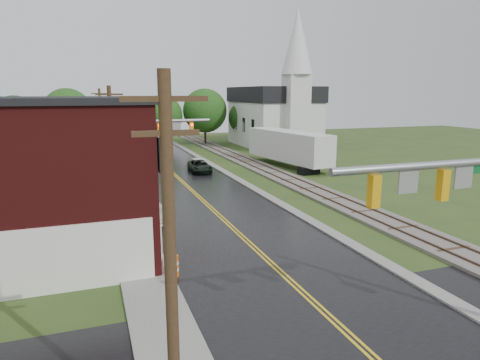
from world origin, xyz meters
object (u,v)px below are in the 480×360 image
traffic_signal_far (151,136)px  utility_pole_b (112,148)px  tree_left_e (83,124)px  brick_building (4,181)px  church (276,110)px  semi_trailer (289,146)px  pickup_white (150,210)px  traffic_signal_near (459,199)px  suv_dark (200,166)px  utility_pole_a (171,268)px  sedan_silver (199,164)px  utility_pole_c (101,126)px  construction_barrel (172,266)px  tree_left_c (31,132)px

traffic_signal_far → utility_pole_b: size_ratio=0.82×
traffic_signal_far → tree_left_e: tree_left_e is taller
brick_building → traffic_signal_far: size_ratio=1.95×
church → semi_trailer: church is taller
semi_trailer → tree_left_e: bearing=155.7°
church → pickup_white: 42.42m
traffic_signal_near → suv_dark: traffic_signal_near is taller
church → utility_pole_b: bearing=-130.2°
traffic_signal_near → utility_pole_a: 10.47m
sedan_silver → pickup_white: bearing=-117.7°
utility_pole_b → semi_trailer: size_ratio=0.66×
utility_pole_c → sedan_silver: (9.96, -6.71, -4.09)m
utility_pole_a → construction_barrel: utility_pole_a is taller
sedan_silver → traffic_signal_near: bearing=-93.2°
traffic_signal_near → suv_dark: 34.05m
brick_building → tree_left_c: size_ratio=1.87×
utility_pole_c → tree_left_c: size_ratio=1.18×
suv_dark → sedan_silver: bearing=83.0°
traffic_signal_far → utility_pole_b: (-3.33, -5.00, -0.25)m
traffic_signal_near → sedan_silver: 35.55m
church → traffic_signal_far: bearing=-131.3°
utility_pole_c → tree_left_c: bearing=-149.8°
utility_pole_c → sedan_silver: 12.69m
tree_left_e → utility_pole_b: bearing=-85.1°
tree_left_e → pickup_white: (4.14, -26.26, -4.13)m
church → pickup_white: church is taller
traffic_signal_near → tree_left_e: 45.59m
utility_pole_a → pickup_white: 20.15m
pickup_white → construction_barrel: pickup_white is taller
church → suv_dark: church is taller
brick_building → utility_pole_c: utility_pole_c is taller
traffic_signal_near → brick_building: bearing=140.8°
sedan_silver → semi_trailer: (10.36, -1.51, 1.81)m
church → suv_dark: (-17.13, -17.96, -5.19)m
brick_building → tree_left_e: 31.12m
utility_pole_c → tree_left_c: 8.16m
traffic_signal_near → tree_left_c: 41.67m
traffic_signal_near → utility_pole_c: size_ratio=0.82×
traffic_signal_near → semi_trailer: 35.33m
traffic_signal_far → utility_pole_c: (-3.33, 17.00, -0.25)m
traffic_signal_near → semi_trailer: bearing=73.4°
pickup_white → construction_barrel: 9.64m
tree_left_e → semi_trailer: tree_left_e is taller
utility_pole_b → semi_trailer: (20.33, 13.77, -2.28)m
utility_pole_b → construction_barrel: 12.84m
church → suv_dark: size_ratio=4.30×
tree_left_e → tree_left_c: bearing=-129.8°
suv_dark → pickup_white: bearing=-111.3°
construction_barrel → tree_left_e: bearing=96.1°
traffic_signal_far → pickup_white: size_ratio=1.55×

